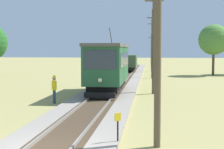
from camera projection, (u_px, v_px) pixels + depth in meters
rail_left at (27, 148)px, 10.39m from camera, size 0.07×120.00×0.14m
red_tram at (108, 66)px, 24.69m from camera, size 2.60×8.54×4.79m
freight_car at (128, 62)px, 47.52m from camera, size 2.40×5.20×2.31m
utility_pole_foreground at (158, 50)px, 11.22m from camera, size 1.40×0.53×6.60m
utility_pole_near_tram at (154, 40)px, 24.72m from camera, size 1.40×0.24×8.06m
utility_pole_mid at (153, 43)px, 38.38m from camera, size 1.40×0.49×8.14m
utility_pole_far at (152, 44)px, 51.38m from camera, size 1.40×0.64×8.49m
utility_pole_distant at (152, 50)px, 63.77m from camera, size 1.40×0.42×6.55m
utility_pole_horizon at (151, 49)px, 77.60m from camera, size 1.40×0.54×7.12m
trackside_signal_marker at (118, 127)px, 11.39m from camera, size 0.21×0.21×1.18m
track_worker at (54, 88)px, 20.51m from camera, size 0.39×0.45×1.78m
tree_left_far at (214, 40)px, 42.66m from camera, size 4.02×4.02×6.74m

